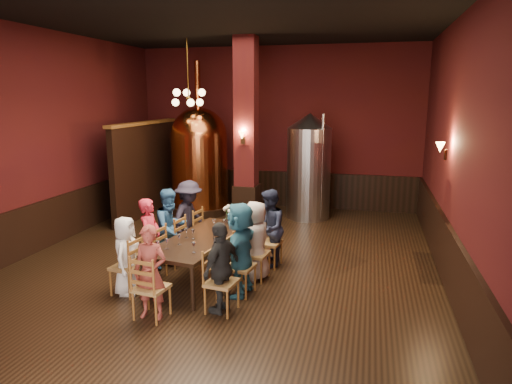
% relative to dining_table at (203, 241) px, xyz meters
% --- Properties ---
extents(room, '(10.00, 10.02, 4.50)m').
position_rel_dining_table_xyz_m(room, '(0.12, 0.72, 1.56)').
color(room, black).
rests_on(room, ground).
extents(wainscot_right, '(0.08, 9.90, 1.00)m').
position_rel_dining_table_xyz_m(wainscot_right, '(4.08, 0.72, -0.19)').
color(wainscot_right, black).
rests_on(wainscot_right, ground).
extents(wainscot_back, '(7.90, 0.08, 1.00)m').
position_rel_dining_table_xyz_m(wainscot_back, '(0.12, 5.68, -0.19)').
color(wainscot_back, black).
rests_on(wainscot_back, ground).
extents(wainscot_left, '(0.08, 9.90, 1.00)m').
position_rel_dining_table_xyz_m(wainscot_left, '(-3.84, 0.72, -0.19)').
color(wainscot_left, black).
rests_on(wainscot_left, ground).
extents(column, '(0.58, 0.58, 4.50)m').
position_rel_dining_table_xyz_m(column, '(-0.18, 3.52, 1.56)').
color(column, '#42110E').
rests_on(column, ground).
extents(partition, '(0.22, 3.50, 2.40)m').
position_rel_dining_table_xyz_m(partition, '(-3.08, 3.92, 0.51)').
color(partition, black).
rests_on(partition, ground).
extents(pendant_cluster, '(0.90, 0.90, 1.70)m').
position_rel_dining_table_xyz_m(pendant_cluster, '(-1.68, 3.62, 2.41)').
color(pendant_cluster, '#A57226').
rests_on(pendant_cluster, room).
extents(sconce_wall, '(0.20, 0.20, 0.36)m').
position_rel_dining_table_xyz_m(sconce_wall, '(4.02, 1.52, 1.51)').
color(sconce_wall, black).
rests_on(sconce_wall, room).
extents(sconce_column, '(0.20, 0.20, 0.36)m').
position_rel_dining_table_xyz_m(sconce_column, '(-0.18, 3.22, 1.51)').
color(sconce_column, black).
rests_on(sconce_column, column).
extents(dining_table, '(1.32, 2.51, 0.75)m').
position_rel_dining_table_xyz_m(dining_table, '(0.00, 0.00, 0.00)').
color(dining_table, black).
rests_on(dining_table, ground).
extents(chair_0, '(0.52, 0.52, 0.92)m').
position_rel_dining_table_xyz_m(chair_0, '(-0.98, -0.87, -0.23)').
color(chair_0, '#935B25').
rests_on(chair_0, ground).
extents(person_0, '(0.50, 0.68, 1.28)m').
position_rel_dining_table_xyz_m(person_0, '(-0.98, -0.87, -0.05)').
color(person_0, white).
rests_on(person_0, ground).
extents(chair_1, '(0.52, 0.52, 0.92)m').
position_rel_dining_table_xyz_m(chair_1, '(-0.89, -0.21, -0.23)').
color(chair_1, '#935B25').
rests_on(chair_1, ground).
extents(person_1, '(0.38, 0.55, 1.43)m').
position_rel_dining_table_xyz_m(person_1, '(-0.89, -0.21, 0.03)').
color(person_1, '#B41F32').
rests_on(person_1, ground).
extents(chair_2, '(0.52, 0.52, 0.92)m').
position_rel_dining_table_xyz_m(chair_2, '(-0.80, 0.44, -0.23)').
color(chair_2, '#935B25').
rests_on(chair_2, ground).
extents(person_2, '(0.64, 0.80, 1.48)m').
position_rel_dining_table_xyz_m(person_2, '(-0.80, 0.44, 0.05)').
color(person_2, '#285485').
rests_on(person_2, ground).
extents(chair_3, '(0.52, 0.52, 0.92)m').
position_rel_dining_table_xyz_m(chair_3, '(-0.70, 1.11, -0.23)').
color(chair_3, '#935B25').
rests_on(chair_3, ground).
extents(person_3, '(0.69, 1.04, 1.51)m').
position_rel_dining_table_xyz_m(person_3, '(-0.70, 1.11, 0.07)').
color(person_3, black).
rests_on(person_3, ground).
extents(chair_4, '(0.52, 0.52, 0.92)m').
position_rel_dining_table_xyz_m(chair_4, '(0.70, -1.11, -0.23)').
color(chair_4, '#935B25').
rests_on(chair_4, ground).
extents(person_4, '(0.56, 0.87, 1.37)m').
position_rel_dining_table_xyz_m(person_4, '(0.70, -1.11, -0.00)').
color(person_4, black).
rests_on(person_4, ground).
extents(chair_5, '(0.52, 0.52, 0.92)m').
position_rel_dining_table_xyz_m(chair_5, '(0.80, -0.44, -0.23)').
color(chair_5, '#935B25').
rests_on(chair_5, ground).
extents(person_5, '(0.61, 1.45, 1.52)m').
position_rel_dining_table_xyz_m(person_5, '(0.80, -0.44, 0.07)').
color(person_5, teal).
rests_on(person_5, ground).
extents(chair_6, '(0.52, 0.52, 0.92)m').
position_rel_dining_table_xyz_m(chair_6, '(0.89, 0.21, -0.23)').
color(chair_6, '#935B25').
rests_on(chair_6, ground).
extents(person_6, '(0.69, 0.80, 1.39)m').
position_rel_dining_table_xyz_m(person_6, '(0.89, 0.21, 0.01)').
color(person_6, '#BBADA5').
rests_on(person_6, ground).
extents(chair_7, '(0.52, 0.52, 0.92)m').
position_rel_dining_table_xyz_m(chair_7, '(0.98, 0.87, -0.23)').
color(chair_7, '#935B25').
rests_on(chair_7, ground).
extents(person_7, '(0.45, 0.75, 1.47)m').
position_rel_dining_table_xyz_m(person_7, '(0.98, 0.87, 0.04)').
color(person_7, '#1D233A').
rests_on(person_7, ground).
extents(chair_8, '(0.52, 0.52, 0.92)m').
position_rel_dining_table_xyz_m(chair_8, '(-0.21, -1.54, -0.23)').
color(chair_8, '#935B25').
rests_on(chair_8, ground).
extents(person_8, '(0.50, 0.33, 1.37)m').
position_rel_dining_table_xyz_m(person_8, '(-0.21, -1.54, -0.00)').
color(person_8, brown).
rests_on(person_8, ground).
extents(copper_kettle, '(1.92, 1.92, 4.03)m').
position_rel_dining_table_xyz_m(copper_kettle, '(-1.76, 4.47, 0.78)').
color(copper_kettle, black).
rests_on(copper_kettle, ground).
extents(steel_vessel, '(1.34, 1.34, 2.72)m').
position_rel_dining_table_xyz_m(steel_vessel, '(1.21, 4.54, 0.67)').
color(steel_vessel, '#B2B2B7').
rests_on(steel_vessel, ground).
extents(rose_vase, '(0.21, 0.21, 0.35)m').
position_rel_dining_table_xyz_m(rose_vase, '(0.15, 0.99, 0.29)').
color(rose_vase, white).
rests_on(rose_vase, dining_table).
extents(wine_glass_0, '(0.07, 0.07, 0.17)m').
position_rel_dining_table_xyz_m(wine_glass_0, '(0.19, 0.61, 0.15)').
color(wine_glass_0, white).
rests_on(wine_glass_0, dining_table).
extents(wine_glass_1, '(0.07, 0.07, 0.17)m').
position_rel_dining_table_xyz_m(wine_glass_1, '(0.14, -0.77, 0.15)').
color(wine_glass_1, white).
rests_on(wine_glass_1, dining_table).
extents(wine_glass_2, '(0.07, 0.07, 0.17)m').
position_rel_dining_table_xyz_m(wine_glass_2, '(-0.13, -0.12, 0.15)').
color(wine_glass_2, white).
rests_on(wine_glass_2, dining_table).
extents(wine_glass_3, '(0.07, 0.07, 0.17)m').
position_rel_dining_table_xyz_m(wine_glass_3, '(-0.34, -0.71, 0.15)').
color(wine_glass_3, white).
rests_on(wine_glass_3, dining_table).
extents(wine_glass_4, '(0.07, 0.07, 0.17)m').
position_rel_dining_table_xyz_m(wine_glass_4, '(-0.42, -0.85, 0.15)').
color(wine_glass_4, white).
rests_on(wine_glass_4, dining_table).
extents(wine_glass_5, '(0.07, 0.07, 0.17)m').
position_rel_dining_table_xyz_m(wine_glass_5, '(0.00, 0.58, 0.15)').
color(wine_glass_5, white).
rests_on(wine_glass_5, dining_table).
extents(wine_glass_6, '(0.07, 0.07, 0.17)m').
position_rel_dining_table_xyz_m(wine_glass_6, '(-0.24, -0.46, 0.15)').
color(wine_glass_6, white).
rests_on(wine_glass_6, dining_table).
extents(wine_glass_7, '(0.07, 0.07, 0.17)m').
position_rel_dining_table_xyz_m(wine_glass_7, '(-0.26, -0.09, 0.15)').
color(wine_glass_7, white).
rests_on(wine_glass_7, dining_table).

